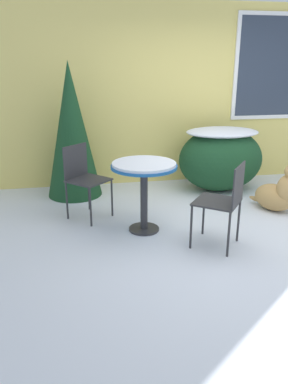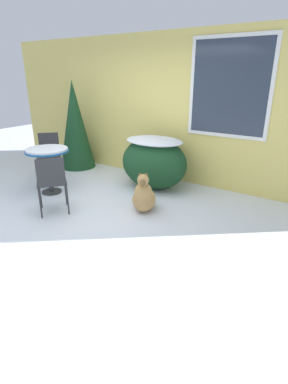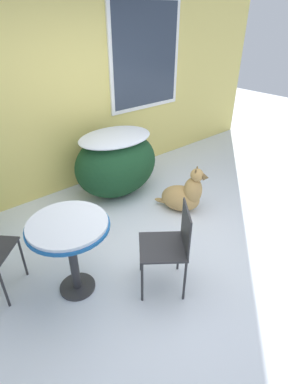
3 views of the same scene
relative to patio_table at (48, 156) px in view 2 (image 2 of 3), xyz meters
name	(u,v)px [view 2 (image 2 of 3)]	position (x,y,z in m)	size (l,w,h in m)	color
ground_plane	(84,213)	(1.11, -0.31, -0.67)	(16.00, 16.00, 0.00)	silver
house_wall	(164,108)	(1.21, 1.88, 0.72)	(8.00, 0.10, 2.72)	#E5D16B
shrub_left	(154,161)	(1.40, 1.24, -0.16)	(1.26, 0.92, 0.95)	#194223
evergreen_bush	(75,125)	(-0.77, 1.42, 0.27)	(0.78, 0.78, 1.88)	#194223
patio_table	(48,156)	(0.00, 0.00, 0.00)	(0.74, 0.74, 0.81)	#2D2D30
patio_chair_near_table	(49,153)	(-0.65, 0.55, -0.15)	(0.61, 0.61, 0.90)	#2D2D30
patio_chair_far_side	(52,181)	(0.73, -0.55, -0.15)	(0.60, 0.60, 0.90)	#2D2D30
dog	(144,197)	(1.82, 0.28, -0.43)	(0.58, 0.66, 0.67)	tan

